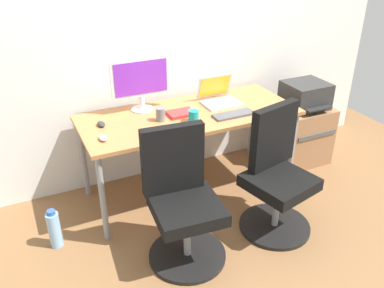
{
  "coord_description": "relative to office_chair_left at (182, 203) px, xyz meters",
  "views": [
    {
      "loc": [
        -1.26,
        -2.71,
        2.04
      ],
      "look_at": [
        0.0,
        -0.05,
        0.48
      ],
      "focal_mm": 37.98,
      "sensor_mm": 36.0,
      "label": 1
    }
  ],
  "objects": [
    {
      "name": "desk",
      "position": [
        0.38,
        0.69,
        0.25
      ],
      "size": [
        1.75,
        0.73,
        0.73
      ],
      "color": "#B77542",
      "rests_on": "ground"
    },
    {
      "name": "printer",
      "position": [
        1.58,
        0.73,
        0.25
      ],
      "size": [
        0.38,
        0.4,
        0.24
      ],
      "color": "#2D2D2D",
      "rests_on": "side_cabinet"
    },
    {
      "name": "office_chair_right",
      "position": [
        0.76,
        -0.0,
        0.0
      ],
      "size": [
        0.54,
        0.54,
        0.94
      ],
      "color": "black",
      "rests_on": "ground"
    },
    {
      "name": "ground_plane",
      "position": [
        0.38,
        0.69,
        -0.42
      ],
      "size": [
        5.28,
        5.28,
        0.0
      ],
      "primitive_type": "plane",
      "color": "brown"
    },
    {
      "name": "back_wall",
      "position": [
        0.38,
        1.14,
        0.88
      ],
      "size": [
        4.4,
        0.04,
        2.6
      ],
      "primitive_type": "cube",
      "color": "white",
      "rests_on": "ground"
    },
    {
      "name": "keyboard_by_monitor",
      "position": [
        0.05,
        0.42,
        0.32
      ],
      "size": [
        0.34,
        0.12,
        0.02
      ],
      "primitive_type": "cube",
      "color": "#2D2D2D",
      "rests_on": "desk"
    },
    {
      "name": "desktop_monitor",
      "position": [
        0.06,
        0.92,
        0.56
      ],
      "size": [
        0.48,
        0.18,
        0.43
      ],
      "color": "silver",
      "rests_on": "desk"
    },
    {
      "name": "office_chair_left",
      "position": [
        0.0,
        0.0,
        0.0
      ],
      "size": [
        0.54,
        0.54,
        0.94
      ],
      "color": "black",
      "rests_on": "ground"
    },
    {
      "name": "water_bottle_on_floor",
      "position": [
        -0.8,
        0.45,
        -0.28
      ],
      "size": [
        0.09,
        0.09,
        0.31
      ],
      "color": "#8CBFF2",
      "rests_on": "ground"
    },
    {
      "name": "coffee_mug",
      "position": [
        0.34,
        0.53,
        0.35
      ],
      "size": [
        0.08,
        0.08,
        0.09
      ],
      "primitive_type": "cylinder",
      "color": "teal",
      "rests_on": "desk"
    },
    {
      "name": "mouse_by_monitor",
      "position": [
        -0.32,
        0.76,
        0.32
      ],
      "size": [
        0.06,
        0.1,
        0.03
      ],
      "primitive_type": "ellipsoid",
      "color": "#2D2D2D",
      "rests_on": "desk"
    },
    {
      "name": "keyboard_by_laptop",
      "position": [
        0.67,
        0.5,
        0.32
      ],
      "size": [
        0.34,
        0.12,
        0.02
      ],
      "primitive_type": "cube",
      "color": "#515156",
      "rests_on": "desk"
    },
    {
      "name": "side_cabinet",
      "position": [
        1.58,
        0.73,
        -0.15
      ],
      "size": [
        0.48,
        0.47,
        0.56
      ],
      "color": "#996B47",
      "rests_on": "ground"
    },
    {
      "name": "pen_cup",
      "position": [
        0.11,
        0.66,
        0.36
      ],
      "size": [
        0.07,
        0.07,
        0.1
      ],
      "primitive_type": "cylinder",
      "color": "slate",
      "rests_on": "desk"
    },
    {
      "name": "mouse_by_laptop",
      "position": [
        -0.37,
        0.53,
        0.32
      ],
      "size": [
        0.06,
        0.1,
        0.03
      ],
      "primitive_type": "ellipsoid",
      "color": "#B7B7B7",
      "rests_on": "desk"
    },
    {
      "name": "notebook",
      "position": [
        0.3,
        0.7,
        0.32
      ],
      "size": [
        0.21,
        0.15,
        0.03
      ],
      "primitive_type": "cube",
      "color": "red",
      "rests_on": "desk"
    },
    {
      "name": "open_laptop",
      "position": [
        0.7,
        0.8,
        0.36
      ],
      "size": [
        0.31,
        0.28,
        0.22
      ],
      "color": "silver",
      "rests_on": "desk"
    }
  ]
}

